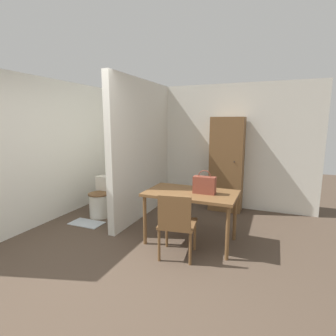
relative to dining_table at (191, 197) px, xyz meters
name	(u,v)px	position (x,y,z in m)	size (l,w,h in m)	color
ground_plane	(97,288)	(-0.59, -1.44, -0.68)	(16.00, 16.00, 0.00)	#4C3D30
wall_back	(192,146)	(-0.59, 1.93, 0.57)	(4.99, 0.12, 2.50)	silver
wall_left	(59,149)	(-2.65, 0.21, 0.57)	(0.12, 4.30, 2.50)	silver
partition_wall	(142,150)	(-1.20, 0.79, 0.57)	(0.12, 2.15, 2.50)	silver
dining_table	(191,197)	(0.00, 0.00, 0.00)	(1.30, 0.75, 0.76)	brown
wooden_chair	(177,223)	(-0.03, -0.52, -0.20)	(0.52, 0.52, 0.88)	brown
toilet	(101,199)	(-1.90, 0.42, -0.37)	(0.40, 0.54, 0.72)	silver
handbag	(204,185)	(0.19, -0.01, 0.21)	(0.31, 0.13, 0.33)	brown
wooden_cabinet	(227,165)	(0.21, 1.66, 0.24)	(0.63, 0.39, 1.85)	brown
bath_mat	(87,223)	(-1.90, -0.02, -0.68)	(0.58, 0.33, 0.01)	#B2BCC6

